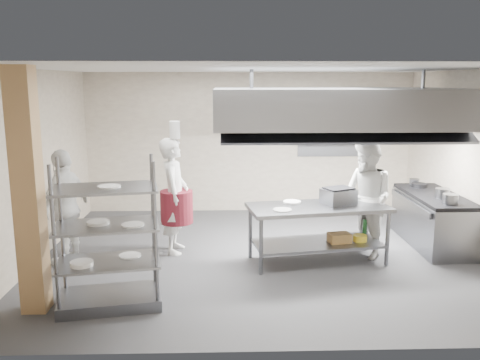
{
  "coord_description": "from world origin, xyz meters",
  "views": [
    {
      "loc": [
        -0.55,
        -7.92,
        2.82
      ],
      "look_at": [
        -0.29,
        0.2,
        1.23
      ],
      "focal_mm": 38.0,
      "sensor_mm": 36.0,
      "label": 1
    }
  ],
  "objects_px": {
    "stockpot": "(442,193)",
    "chef_head": "(174,196)",
    "pass_rack": "(107,234)",
    "chef_line": "(366,199)",
    "chef_plating": "(66,207)",
    "griddle": "(338,196)",
    "island": "(317,234)",
    "cooking_range": "(433,221)"
  },
  "relations": [
    {
      "from": "stockpot",
      "to": "chef_head",
      "type": "bearing_deg",
      "value": 179.48
    },
    {
      "from": "pass_rack",
      "to": "chef_line",
      "type": "height_order",
      "value": "chef_line"
    },
    {
      "from": "pass_rack",
      "to": "chef_plating",
      "type": "height_order",
      "value": "pass_rack"
    },
    {
      "from": "griddle",
      "to": "chef_line",
      "type": "bearing_deg",
      "value": -11.01
    },
    {
      "from": "island",
      "to": "stockpot",
      "type": "relative_size",
      "value": 9.25
    },
    {
      "from": "cooking_range",
      "to": "griddle",
      "type": "distance_m",
      "value": 2.04
    },
    {
      "from": "pass_rack",
      "to": "griddle",
      "type": "xyz_separation_m",
      "value": [
        3.26,
        1.64,
        0.08
      ]
    },
    {
      "from": "chef_head",
      "to": "pass_rack",
      "type": "bearing_deg",
      "value": 163.66
    },
    {
      "from": "chef_line",
      "to": "griddle",
      "type": "xyz_separation_m",
      "value": [
        -0.48,
        -0.12,
        0.08
      ]
    },
    {
      "from": "pass_rack",
      "to": "griddle",
      "type": "distance_m",
      "value": 3.65
    },
    {
      "from": "chef_head",
      "to": "chef_line",
      "type": "bearing_deg",
      "value": -94.77
    },
    {
      "from": "island",
      "to": "cooking_range",
      "type": "height_order",
      "value": "island"
    },
    {
      "from": "cooking_range",
      "to": "chef_plating",
      "type": "height_order",
      "value": "chef_plating"
    },
    {
      "from": "chef_head",
      "to": "chef_plating",
      "type": "relative_size",
      "value": 1.06
    },
    {
      "from": "chef_head",
      "to": "griddle",
      "type": "xyz_separation_m",
      "value": [
        2.62,
        -0.42,
        0.07
      ]
    },
    {
      "from": "chef_plating",
      "to": "griddle",
      "type": "xyz_separation_m",
      "value": [
        4.25,
        0.07,
        0.12
      ]
    },
    {
      "from": "island",
      "to": "chef_head",
      "type": "bearing_deg",
      "value": 157.39
    },
    {
      "from": "cooking_range",
      "to": "chef_head",
      "type": "relative_size",
      "value": 1.04
    },
    {
      "from": "pass_rack",
      "to": "chef_plating",
      "type": "relative_size",
      "value": 1.05
    },
    {
      "from": "chef_head",
      "to": "stockpot",
      "type": "distance_m",
      "value": 4.45
    },
    {
      "from": "cooking_range",
      "to": "chef_plating",
      "type": "relative_size",
      "value": 1.11
    },
    {
      "from": "griddle",
      "to": "island",
      "type": "bearing_deg",
      "value": 175.5
    },
    {
      "from": "cooking_range",
      "to": "stockpot",
      "type": "height_order",
      "value": "stockpot"
    },
    {
      "from": "griddle",
      "to": "chef_plating",
      "type": "bearing_deg",
      "value": 156.45
    },
    {
      "from": "cooking_range",
      "to": "chef_line",
      "type": "height_order",
      "value": "chef_line"
    },
    {
      "from": "island",
      "to": "cooking_range",
      "type": "xyz_separation_m",
      "value": [
        2.17,
        0.79,
        -0.04
      ]
    },
    {
      "from": "pass_rack",
      "to": "stockpot",
      "type": "relative_size",
      "value": 8.08
    },
    {
      "from": "cooking_range",
      "to": "chef_plating",
      "type": "bearing_deg",
      "value": -173.14
    },
    {
      "from": "chef_plating",
      "to": "stockpot",
      "type": "relative_size",
      "value": 7.71
    },
    {
      "from": "stockpot",
      "to": "chef_line",
      "type": "bearing_deg",
      "value": -168.86
    },
    {
      "from": "chef_plating",
      "to": "pass_rack",
      "type": "bearing_deg",
      "value": 50.25
    },
    {
      "from": "island",
      "to": "chef_head",
      "type": "relative_size",
      "value": 1.13
    },
    {
      "from": "chef_head",
      "to": "chef_line",
      "type": "height_order",
      "value": "chef_head"
    },
    {
      "from": "cooking_range",
      "to": "chef_line",
      "type": "distance_m",
      "value": 1.55
    },
    {
      "from": "cooking_range",
      "to": "pass_rack",
      "type": "bearing_deg",
      "value": -155.68
    },
    {
      "from": "chef_plating",
      "to": "cooking_range",
      "type": "bearing_deg",
      "value": 114.84
    },
    {
      "from": "pass_rack",
      "to": "chef_plating",
      "type": "bearing_deg",
      "value": 111.98
    },
    {
      "from": "pass_rack",
      "to": "chef_head",
      "type": "relative_size",
      "value": 0.99
    },
    {
      "from": "chef_plating",
      "to": "chef_head",
      "type": "bearing_deg",
      "value": 124.69
    },
    {
      "from": "griddle",
      "to": "stockpot",
      "type": "height_order",
      "value": "griddle"
    },
    {
      "from": "chef_line",
      "to": "stockpot",
      "type": "relative_size",
      "value": 8.12
    },
    {
      "from": "pass_rack",
      "to": "griddle",
      "type": "relative_size",
      "value": 3.95
    }
  ]
}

